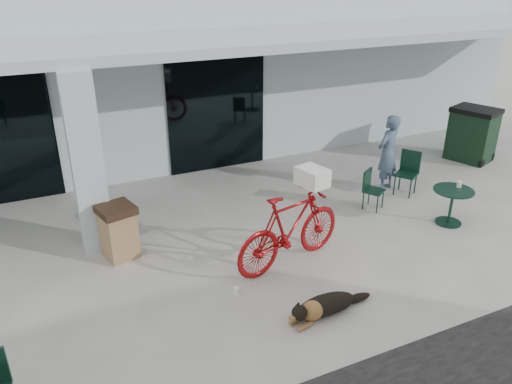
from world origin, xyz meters
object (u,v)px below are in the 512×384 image
dog (326,304)px  wheeled_bin (472,134)px  cafe_table_far (451,207)px  person (388,153)px  bicycle (290,229)px  trash_receptacle (119,232)px  cafe_chair_far_a (374,190)px  cafe_chair_far_b (406,174)px

dog → wheeled_bin: bearing=18.3°
cafe_table_far → person: (-0.11, 1.84, 0.49)m
bicycle → person: person is taller
dog → wheeled_bin: (6.68, 3.80, 0.50)m
person → trash_receptacle: bearing=-16.3°
cafe_chair_far_a → bicycle: bearing=172.3°
bicycle → cafe_chair_far_a: bearing=-80.5°
dog → cafe_table_far: size_ratio=1.40×
cafe_table_far → cafe_chair_far_a: 1.48m
bicycle → person: 3.82m
cafe_table_far → cafe_chair_far_b: 1.45m
person → trash_receptacle: (-5.88, -0.40, -0.37)m
wheeled_bin → cafe_chair_far_b: bearing=179.0°
cafe_chair_far_a → wheeled_bin: size_ratio=0.61×
dog → cafe_chair_far_b: (3.77, 2.80, 0.30)m
cafe_chair_far_b → trash_receptacle: size_ratio=0.99×
bicycle → trash_receptacle: 2.88m
dog → trash_receptacle: (-2.35, 2.80, 0.30)m
cafe_chair_far_a → cafe_table_far: bearing=-81.3°
cafe_chair_far_a → trash_receptacle: trash_receptacle is taller
cafe_chair_far_a → person: 1.17m
dog → cafe_chair_far_b: bearing=25.3°
trash_receptacle → cafe_chair_far_a: bearing=-3.4°
dog → cafe_table_far: bearing=9.1°
bicycle → cafe_chair_far_a: (2.53, 1.10, -0.24)m
dog → cafe_chair_far_a: 3.68m
bicycle → trash_receptacle: size_ratio=2.27×
cafe_chair_far_a → cafe_chair_far_b: (1.07, 0.30, 0.06)m
person → wheeled_bin: size_ratio=1.26×
dog → person: size_ratio=0.63×
person → wheeled_bin: person is taller
trash_receptacle → wheeled_bin: size_ratio=0.71×
person → trash_receptacle: person is taller
wheeled_bin → dog: bearing=-170.3°
cafe_chair_far_b → dog: bearing=-84.6°
bicycle → cafe_table_far: bicycle is taller
person → dog: bearing=22.0°
bicycle → wheeled_bin: size_ratio=1.61×
bicycle → person: (3.37, 1.80, 0.19)m
cafe_chair_far_b → person: (-0.23, 0.40, 0.37)m
bicycle → trash_receptacle: bicycle is taller
cafe_table_far → person: size_ratio=0.45×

